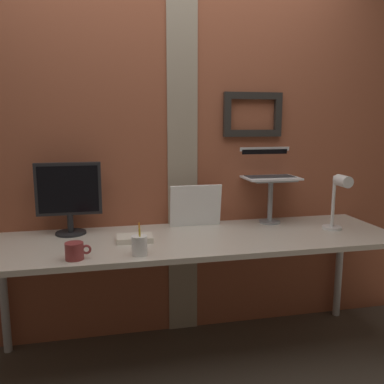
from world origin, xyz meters
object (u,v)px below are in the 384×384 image
at_px(desk_lamp, 339,196).
at_px(coffee_mug, 75,251).
at_px(whiteboard_panel, 196,206).
at_px(monitor, 69,193).
at_px(pen_cup, 139,245).
at_px(laptop, 268,170).

distance_m(desk_lamp, coffee_mug, 1.56).
height_order(whiteboard_panel, desk_lamp, desk_lamp).
distance_m(monitor, coffee_mug, 0.52).
xyz_separation_m(monitor, coffee_mug, (0.05, -0.47, -0.21)).
xyz_separation_m(monitor, pen_cup, (0.37, -0.47, -0.20)).
height_order(laptop, desk_lamp, laptop).
distance_m(laptop, pen_cup, 1.09).
xyz_separation_m(laptop, coffee_mug, (-1.22, -0.54, -0.30)).
bearing_deg(coffee_mug, desk_lamp, 7.20).
bearing_deg(monitor, pen_cup, -52.20).
height_order(desk_lamp, pen_cup, desk_lamp).
bearing_deg(pen_cup, coffee_mug, -179.98).
relative_size(desk_lamp, pen_cup, 2.15).
relative_size(monitor, pen_cup, 2.63).
xyz_separation_m(desk_lamp, pen_cup, (-1.22, -0.19, -0.17)).
relative_size(laptop, coffee_mug, 2.78).
height_order(pen_cup, coffee_mug, pen_cup).
height_order(monitor, coffee_mug, monitor).
bearing_deg(laptop, desk_lamp, -47.05).
distance_m(whiteboard_panel, coffee_mug, 0.88).
height_order(desk_lamp, coffee_mug, desk_lamp).
xyz_separation_m(laptop, whiteboard_panel, (-0.50, -0.04, -0.21)).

